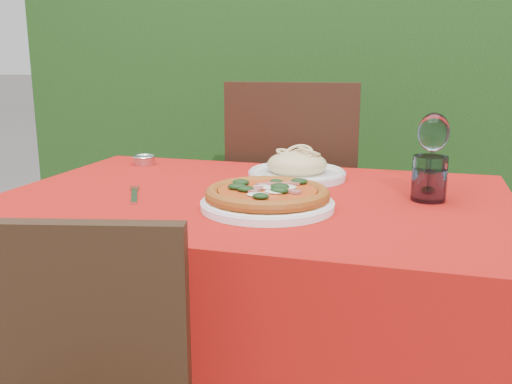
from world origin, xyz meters
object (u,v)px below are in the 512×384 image
(wine_glass, at_px, (433,136))
(pizza_plate, at_px, (267,197))
(water_glass, at_px, (429,181))
(chair_far, at_px, (294,199))
(steel_ramekin, at_px, (144,160))
(fork, at_px, (134,196))
(pasta_plate, at_px, (297,169))

(wine_glass, bearing_deg, pizza_plate, -138.71)
(pizza_plate, xyz_separation_m, water_glass, (0.36, 0.18, 0.02))
(chair_far, relative_size, steel_ramekin, 14.68)
(water_glass, height_order, fork, water_glass)
(chair_far, relative_size, water_glass, 9.22)
(steel_ramekin, bearing_deg, fork, -66.19)
(water_glass, distance_m, wine_glass, 0.16)
(pasta_plate, distance_m, steel_ramekin, 0.53)
(fork, xyz_separation_m, steel_ramekin, (-0.18, 0.41, 0.01))
(wine_glass, distance_m, steel_ramekin, 0.90)
(pizza_plate, height_order, wine_glass, wine_glass)
(wine_glass, bearing_deg, fork, -156.74)
(water_glass, relative_size, fork, 0.55)
(steel_ramekin, bearing_deg, pizza_plate, -38.81)
(chair_far, xyz_separation_m, wine_glass, (0.46, -0.46, 0.31))
(pasta_plate, distance_m, wine_glass, 0.38)
(pizza_plate, bearing_deg, chair_far, 97.64)
(pasta_plate, xyz_separation_m, water_glass, (0.36, -0.16, 0.02))
(fork, bearing_deg, pizza_plate, -29.35)
(pasta_plate, relative_size, steel_ramekin, 4.06)
(chair_far, height_order, water_glass, chair_far)
(chair_far, xyz_separation_m, steel_ramekin, (-0.42, -0.35, 0.18))
(chair_far, height_order, fork, chair_far)
(pizza_plate, distance_m, fork, 0.35)
(chair_far, relative_size, wine_glass, 5.02)
(pizza_plate, height_order, water_glass, water_glass)
(pizza_plate, xyz_separation_m, fork, (-0.35, 0.01, -0.02))
(pasta_plate, bearing_deg, pizza_plate, -89.12)
(chair_far, height_order, steel_ramekin, chair_far)
(pasta_plate, xyz_separation_m, steel_ramekin, (-0.52, 0.08, -0.02))
(pizza_plate, relative_size, wine_glass, 1.71)
(water_glass, xyz_separation_m, steel_ramekin, (-0.88, 0.24, -0.04))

